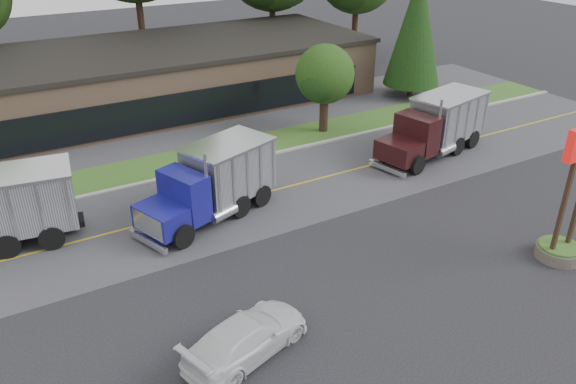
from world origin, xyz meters
name	(u,v)px	position (x,y,z in m)	size (l,w,h in m)	color
ground	(319,303)	(0.00, 0.00, 0.00)	(140.00, 140.00, 0.00)	#37373C
road	(222,204)	(0.00, 9.00, 0.00)	(60.00, 8.00, 0.02)	#5C5C62
center_line	(222,204)	(0.00, 9.00, 0.00)	(60.00, 0.12, 0.01)	gold
curb	(191,173)	(0.00, 13.20, 0.00)	(60.00, 0.30, 0.12)	#9E9E99
grass_verge	(180,162)	(0.00, 15.00, 0.00)	(60.00, 3.40, 0.03)	#345E20
far_parking	(153,134)	(0.00, 20.00, 0.00)	(60.00, 7.00, 0.02)	#5C5C62
strip_mall	(151,78)	(2.00, 26.00, 2.00)	(32.00, 12.00, 4.00)	#9D7960
bilo_sign	(568,216)	(10.50, -2.50, 2.02)	(2.20, 1.90, 5.95)	#6B6054
evergreen_right	(416,26)	(20.00, 18.00, 5.34)	(4.27, 4.27, 9.71)	#382619
tree_verge	(325,77)	(10.06, 15.05, 3.63)	(4.00, 3.76, 5.71)	#382619
dump_truck_blue	(214,180)	(-0.61, 8.29, 1.80)	(7.46, 4.72, 3.36)	black
dump_truck_maroon	(437,124)	(13.88, 8.67, 1.80)	(8.25, 4.18, 3.36)	black
rally_car	(247,337)	(-3.51, -1.02, 0.69)	(1.92, 4.73, 1.37)	silver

